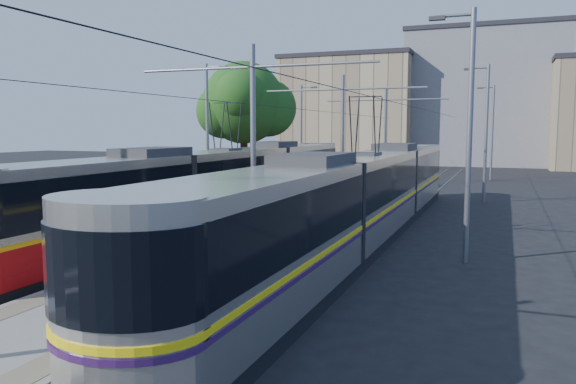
% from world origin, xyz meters
% --- Properties ---
extents(ground, '(160.00, 160.00, 0.00)m').
position_xyz_m(ground, '(0.00, 0.00, 0.00)').
color(ground, black).
rests_on(ground, ground).
extents(platform, '(4.00, 50.00, 0.30)m').
position_xyz_m(platform, '(0.00, 17.00, 0.15)').
color(platform, gray).
rests_on(platform, ground).
extents(tactile_strip_left, '(0.70, 50.00, 0.01)m').
position_xyz_m(tactile_strip_left, '(-1.45, 17.00, 0.30)').
color(tactile_strip_left, gray).
rests_on(tactile_strip_left, platform).
extents(tactile_strip_right, '(0.70, 50.00, 0.01)m').
position_xyz_m(tactile_strip_right, '(1.45, 17.00, 0.30)').
color(tactile_strip_right, gray).
rests_on(tactile_strip_right, platform).
extents(rails, '(8.71, 70.00, 0.03)m').
position_xyz_m(rails, '(0.00, 17.00, 0.02)').
color(rails, gray).
rests_on(rails, ground).
extents(tram_left, '(2.43, 29.65, 5.50)m').
position_xyz_m(tram_left, '(-3.60, 12.80, 1.71)').
color(tram_left, black).
rests_on(tram_left, ground).
extents(tram_right, '(2.43, 30.94, 5.50)m').
position_xyz_m(tram_right, '(3.60, 10.36, 1.86)').
color(tram_right, black).
rests_on(tram_right, ground).
extents(catenary, '(9.20, 70.00, 7.00)m').
position_xyz_m(catenary, '(0.00, 14.15, 4.52)').
color(catenary, gray).
rests_on(catenary, platform).
extents(street_lamps, '(15.18, 38.22, 8.00)m').
position_xyz_m(street_lamps, '(-0.00, 21.00, 4.18)').
color(street_lamps, gray).
rests_on(street_lamps, ground).
extents(shelter, '(0.83, 1.11, 2.21)m').
position_xyz_m(shelter, '(0.71, 16.76, 1.46)').
color(shelter, black).
rests_on(shelter, platform).
extents(tree, '(6.06, 5.61, 8.81)m').
position_xyz_m(tree, '(-7.58, 24.02, 5.96)').
color(tree, '#382314').
rests_on(tree, ground).
extents(building_left, '(16.32, 12.24, 13.43)m').
position_xyz_m(building_left, '(-10.00, 60.00, 6.73)').
color(building_left, tan).
rests_on(building_left, ground).
extents(building_centre, '(18.36, 14.28, 16.29)m').
position_xyz_m(building_centre, '(6.00, 64.00, 8.15)').
color(building_centre, gray).
rests_on(building_centre, ground).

